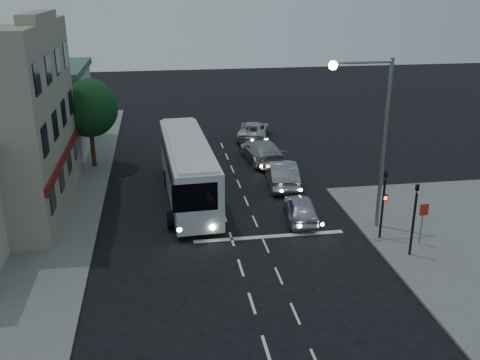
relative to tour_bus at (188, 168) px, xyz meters
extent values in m
plane|color=black|center=(1.85, -8.02, -2.00)|extent=(120.00, 120.00, 0.00)
cube|color=slate|center=(-11.15, -0.02, -1.94)|extent=(12.00, 50.00, 0.12)
cube|color=silver|center=(1.85, -15.02, -1.99)|extent=(0.12, 1.60, 0.01)
cube|color=silver|center=(1.85, -12.02, -1.99)|extent=(0.12, 1.60, 0.01)
cube|color=silver|center=(1.85, -9.02, -1.99)|extent=(0.12, 1.60, 0.01)
cube|color=silver|center=(1.85, -6.02, -1.99)|extent=(0.12, 1.60, 0.01)
cube|color=silver|center=(1.85, -3.02, -1.99)|extent=(0.12, 1.60, 0.01)
cube|color=silver|center=(1.85, -0.02, -1.99)|extent=(0.12, 1.60, 0.01)
cube|color=silver|center=(1.85, 2.98, -1.99)|extent=(0.12, 1.60, 0.01)
cube|color=silver|center=(1.85, 5.98, -1.99)|extent=(0.12, 1.60, 0.01)
cube|color=silver|center=(1.85, 8.98, -1.99)|extent=(0.12, 1.60, 0.01)
cube|color=silver|center=(3.45, -13.02, -1.99)|extent=(0.10, 1.50, 0.01)
cube|color=silver|center=(3.45, -10.02, -1.99)|extent=(0.10, 1.50, 0.01)
cube|color=silver|center=(3.45, -7.02, -1.99)|extent=(0.10, 1.50, 0.01)
cube|color=silver|center=(3.45, -4.02, -1.99)|extent=(0.10, 1.50, 0.01)
cube|color=silver|center=(3.45, -1.02, -1.99)|extent=(0.10, 1.50, 0.01)
cube|color=silver|center=(3.45, 1.98, -1.99)|extent=(0.10, 1.50, 0.01)
cube|color=silver|center=(3.45, 4.98, -1.99)|extent=(0.10, 1.50, 0.01)
cube|color=silver|center=(3.45, 7.98, -1.99)|extent=(0.10, 1.50, 0.01)
cube|color=silver|center=(3.45, 10.98, -1.99)|extent=(0.10, 1.50, 0.01)
cube|color=silver|center=(3.85, -6.02, -1.99)|extent=(8.00, 0.35, 0.01)
cube|color=silver|center=(0.00, 0.00, -0.04)|extent=(3.04, 12.11, 3.20)
cube|color=silver|center=(0.00, 0.00, 1.61)|extent=(2.62, 11.69, 0.18)
cube|color=black|center=(0.00, -5.95, 0.46)|extent=(2.30, 0.22, 1.50)
cube|color=black|center=(1.26, 0.50, 0.61)|extent=(0.49, 10.00, 0.90)
cube|color=black|center=(-1.26, 0.50, 0.61)|extent=(0.49, 10.00, 0.90)
cube|color=red|center=(1.27, 1.00, -0.50)|extent=(0.28, 5.50, 1.40)
cube|color=red|center=(-1.27, 1.00, -0.50)|extent=(0.28, 5.50, 1.40)
cylinder|color=black|center=(-1.25, -4.20, -1.50)|extent=(0.39, 1.02, 1.00)
cylinder|color=black|center=(1.25, -4.20, -1.50)|extent=(0.39, 1.02, 1.00)
cylinder|color=black|center=(-1.25, 2.50, -1.50)|extent=(0.39, 1.02, 1.00)
cylinder|color=black|center=(1.25, 2.50, -1.50)|extent=(0.39, 1.02, 1.00)
cylinder|color=black|center=(-1.25, 4.20, -1.50)|extent=(0.39, 1.02, 1.00)
cylinder|color=black|center=(1.25, 4.20, -1.50)|extent=(0.39, 1.02, 1.00)
cylinder|color=#FFF2CC|center=(-0.85, -6.02, -1.25)|extent=(0.26, 0.06, 0.26)
cylinder|color=#FFF2CC|center=(0.85, -6.02, -1.25)|extent=(0.26, 0.06, 0.26)
imported|color=#B3B3C5|center=(6.00, -4.22, -1.30)|extent=(2.13, 4.28, 1.40)
imported|color=gray|center=(6.19, 1.29, -1.16)|extent=(2.26, 5.21, 1.67)
imported|color=#A6A6A7|center=(5.85, 6.38, -1.17)|extent=(2.90, 5.92, 1.66)
imported|color=#B9B9B9|center=(6.37, 12.68, -1.27)|extent=(3.69, 5.68, 1.45)
cylinder|color=black|center=(9.45, -7.22, -0.28)|extent=(0.12, 0.12, 3.20)
imported|color=black|center=(9.45, -7.22, 1.77)|extent=(0.15, 0.18, 0.90)
cube|color=black|center=(9.45, -7.40, 0.42)|extent=(0.25, 0.12, 0.30)
cube|color=#FF0C0C|center=(9.45, -7.47, 0.42)|extent=(0.16, 0.02, 0.18)
cylinder|color=black|center=(10.15, -9.22, -0.28)|extent=(0.12, 0.12, 3.20)
imported|color=black|center=(10.15, -9.22, 1.77)|extent=(0.18, 0.15, 0.90)
cylinder|color=slate|center=(11.15, -8.22, -0.88)|extent=(0.06, 0.06, 2.00)
cube|color=#AA2516|center=(11.15, -8.29, 0.02)|extent=(0.45, 0.03, 0.60)
cylinder|color=slate|center=(9.85, -5.82, 2.62)|extent=(0.20, 0.20, 9.00)
cylinder|color=slate|center=(8.35, -5.82, 6.92)|extent=(3.00, 0.12, 0.12)
sphere|color=#FFBF59|center=(6.85, -5.82, 6.82)|extent=(0.44, 0.44, 0.44)
cube|color=gray|center=(-7.65, -0.02, 8.37)|extent=(1.00, 12.00, 0.50)
cube|color=gray|center=(-7.65, -0.02, 8.87)|extent=(1.00, 6.00, 0.50)
cube|color=maroon|center=(-7.10, -0.02, 1.12)|extent=(0.15, 12.00, 0.50)
cube|color=black|center=(-7.13, -4.52, 0.32)|extent=(0.06, 1.30, 1.50)
cube|color=black|center=(-7.13, -1.52, 0.32)|extent=(0.06, 1.30, 1.50)
cube|color=black|center=(-7.13, 1.48, 0.32)|extent=(0.06, 1.30, 1.50)
cube|color=black|center=(-7.13, 4.48, 0.32)|extent=(0.06, 1.30, 1.50)
cube|color=black|center=(-7.13, -4.52, 3.32)|extent=(0.06, 1.30, 1.50)
cube|color=black|center=(-7.13, -1.52, 3.32)|extent=(0.06, 1.30, 1.50)
cube|color=black|center=(-7.13, 1.48, 3.32)|extent=(0.06, 1.30, 1.50)
cube|color=black|center=(-7.13, 4.48, 3.32)|extent=(0.06, 1.30, 1.50)
cube|color=black|center=(-7.13, -4.52, 6.32)|extent=(0.06, 1.30, 1.50)
cube|color=black|center=(-7.13, -1.52, 6.32)|extent=(0.06, 1.30, 1.50)
cube|color=black|center=(-7.13, 1.48, 6.32)|extent=(0.06, 1.30, 1.50)
cube|color=black|center=(-7.13, 4.48, 6.32)|extent=(0.06, 1.30, 1.50)
cube|color=beige|center=(-11.65, 11.98, 1.12)|extent=(9.00, 9.00, 6.00)
cube|color=#3F665B|center=(-11.65, 11.98, 4.37)|extent=(9.40, 9.40, 0.50)
cylinder|color=black|center=(-6.35, 6.98, -0.48)|extent=(0.32, 0.32, 2.80)
sphere|color=#103919|center=(-6.35, 6.98, 2.32)|extent=(4.00, 4.00, 4.00)
sphere|color=#17441C|center=(-6.15, 7.58, 3.02)|extent=(2.60, 2.60, 2.60)
sphere|color=#103919|center=(-6.65, 6.38, 2.72)|extent=(2.40, 2.40, 2.40)
camera|label=1|loc=(-1.60, -30.81, 10.58)|focal=40.00mm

